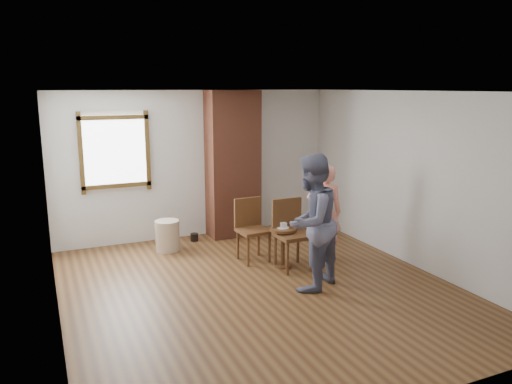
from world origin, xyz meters
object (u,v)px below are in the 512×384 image
(stoneware_crock, at_px, (167,236))
(dining_chair_left, at_px, (251,226))
(side_table, at_px, (283,241))
(man, at_px, (311,222))
(person_pink, at_px, (324,213))
(dining_chair_right, at_px, (291,230))

(stoneware_crock, relative_size, dining_chair_left, 0.53)
(stoneware_crock, distance_m, side_table, 2.01)
(man, xyz_separation_m, person_pink, (0.76, 0.90, -0.15))
(dining_chair_left, height_order, dining_chair_right, dining_chair_right)
(side_table, xyz_separation_m, man, (-0.03, -0.87, 0.51))
(dining_chair_left, distance_m, person_pink, 1.15)
(stoneware_crock, bearing_deg, side_table, -45.87)
(stoneware_crock, xyz_separation_m, man, (1.36, -2.31, 0.65))
(dining_chair_left, relative_size, man, 0.53)
(dining_chair_right, relative_size, man, 0.57)
(stoneware_crock, xyz_separation_m, dining_chair_right, (1.49, -1.50, 0.32))
(dining_chair_right, distance_m, side_table, 0.21)
(side_table, relative_size, person_pink, 0.40)
(dining_chair_right, xyz_separation_m, man, (-0.13, -0.81, 0.33))
(side_table, bearing_deg, dining_chair_right, -33.30)
(man, bearing_deg, person_pink, -159.94)
(dining_chair_left, distance_m, dining_chair_right, 0.68)
(dining_chair_left, bearing_deg, person_pink, -27.01)
(dining_chair_left, distance_m, side_table, 0.59)
(dining_chair_left, height_order, side_table, dining_chair_left)
(stoneware_crock, distance_m, dining_chair_left, 1.48)
(dining_chair_left, xyz_separation_m, dining_chair_right, (0.40, -0.55, 0.04))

